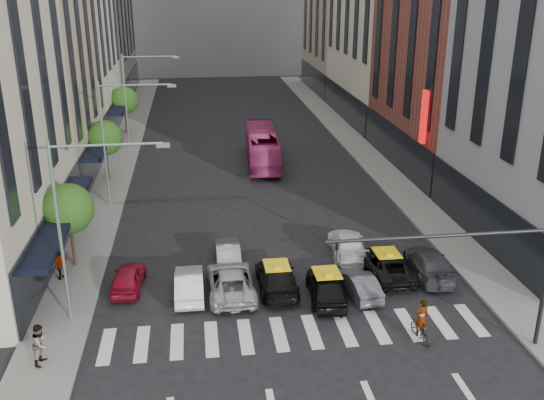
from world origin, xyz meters
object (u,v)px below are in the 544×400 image
object	(u,v)px
streetlamp_near	(78,208)
taxi_left	(277,278)
taxi_center	(326,286)
car_white_front	(189,284)
motorcycle	(420,331)
car_red	(128,278)
bus	(262,147)
pedestrian_far	(61,265)
streetlamp_mid	(116,127)
pedestrian_near	(41,344)
streetlamp_far	(135,88)

from	to	relation	value
streetlamp_near	taxi_left	size ratio (longest dim) A/B	1.81
taxi_center	car_white_front	bearing A→B (deg)	-6.30
motorcycle	car_red	bearing A→B (deg)	-34.85
taxi_center	bus	bearing A→B (deg)	-84.55
motorcycle	pedestrian_far	bearing A→B (deg)	-33.56
car_red	bus	world-z (taller)	bus
streetlamp_mid	taxi_center	world-z (taller)	streetlamp_mid
taxi_center	motorcycle	size ratio (longest dim) A/B	2.57
bus	pedestrian_near	xyz separation A→B (m)	(-12.93, -29.03, -0.45)
motorcycle	pedestrian_far	size ratio (longest dim) A/B	1.02
taxi_left	pedestrian_near	bearing A→B (deg)	26.89
streetlamp_near	car_red	world-z (taller)	streetlamp_near
bus	motorcycle	xyz separation A→B (m)	(4.03, -29.22, -1.09)
taxi_center	pedestrian_near	xyz separation A→B (m)	(-13.42, -4.06, 0.33)
streetlamp_near	bus	world-z (taller)	streetlamp_near
taxi_left	bus	size ratio (longest dim) A/B	0.45
taxi_left	taxi_center	world-z (taller)	taxi_center
motorcycle	pedestrian_near	xyz separation A→B (m)	(-16.97, 0.19, 0.63)
bus	pedestrian_near	bearing A→B (deg)	69.45
streetlamp_mid	taxi_left	xyz separation A→B (m)	(9.52, -14.18, -5.18)
taxi_left	pedestrian_near	distance (m)	12.28
car_white_front	taxi_center	world-z (taller)	taxi_center
streetlamp_far	pedestrian_far	size ratio (longest dim) A/B	5.20
taxi_center	pedestrian_near	size ratio (longest dim) A/B	2.39
streetlamp_mid	streetlamp_far	bearing A→B (deg)	90.00
bus	pedestrian_near	distance (m)	31.78
streetlamp_mid	car_red	size ratio (longest dim) A/B	2.33
taxi_center	bus	xyz separation A→B (m)	(-0.49, 24.97, 0.78)
car_white_front	pedestrian_near	xyz separation A→B (m)	(-6.32, -5.39, 0.40)
streetlamp_mid	streetlamp_far	distance (m)	16.00
streetlamp_far	bus	xyz separation A→B (m)	(11.45, -6.60, -4.35)
streetlamp_mid	pedestrian_near	size ratio (longest dim) A/B	4.76
taxi_center	pedestrian_near	world-z (taller)	pedestrian_near
taxi_center	motorcycle	world-z (taller)	taxi_center
car_red	pedestrian_near	distance (m)	7.28
streetlamp_far	car_red	distance (m)	29.54
car_red	pedestrian_far	bearing A→B (deg)	-15.66
car_white_front	streetlamp_near	bearing A→B (deg)	19.66
car_red	car_white_front	xyz separation A→B (m)	(3.27, -1.21, 0.04)
streetlamp_mid	streetlamp_far	world-z (taller)	same
streetlamp_near	motorcycle	world-z (taller)	streetlamp_near
streetlamp_far	pedestrian_far	distance (m)	28.21
streetlamp_mid	car_red	world-z (taller)	streetlamp_mid
car_red	pedestrian_far	distance (m)	3.96
car_white_front	pedestrian_far	distance (m)	7.44
streetlamp_near	taxi_center	distance (m)	13.01
taxi_center	bus	world-z (taller)	bus
bus	pedestrian_far	size ratio (longest dim) A/B	6.43
streetlamp_mid	bus	distance (m)	15.44
streetlamp_mid	streetlamp_far	size ratio (longest dim) A/B	1.00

